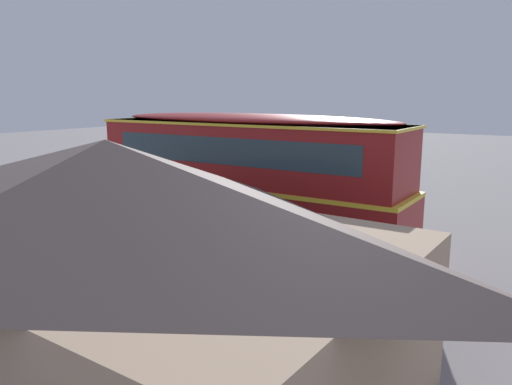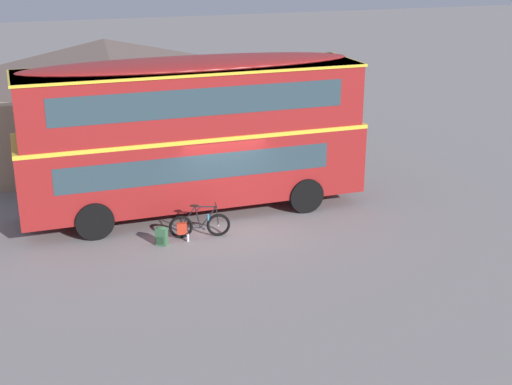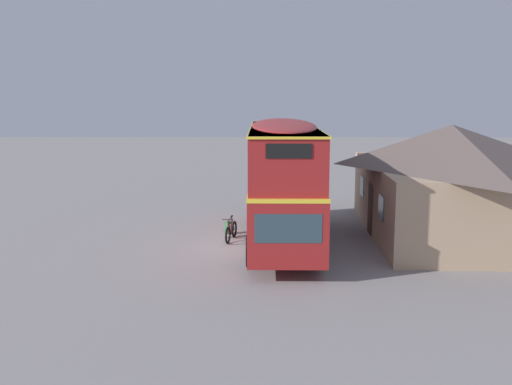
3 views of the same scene
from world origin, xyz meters
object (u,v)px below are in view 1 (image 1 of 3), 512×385
at_px(touring_bicycle, 291,237).
at_px(backpack_on_ground, 321,243).
at_px(water_bottle_clear_plastic, 302,244).
at_px(double_decker_bus, 247,182).

relative_size(touring_bicycle, backpack_on_ground, 3.14).
distance_m(touring_bicycle, water_bottle_clear_plastic, 0.47).
bearing_deg(backpack_on_ground, touring_bicycle, 8.96).
bearing_deg(backpack_on_ground, water_bottle_clear_plastic, -1.71).
bearing_deg(double_decker_bus, touring_bicycle, -103.27).
bearing_deg(water_bottle_clear_plastic, backpack_on_ground, 178.29).
height_order(touring_bicycle, backpack_on_ground, touring_bicycle).
xyz_separation_m(touring_bicycle, backpack_on_ground, (-1.08, -0.17, -0.09)).
bearing_deg(backpack_on_ground, double_decker_bus, 54.78).
distance_m(double_decker_bus, backpack_on_ground, 3.60).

